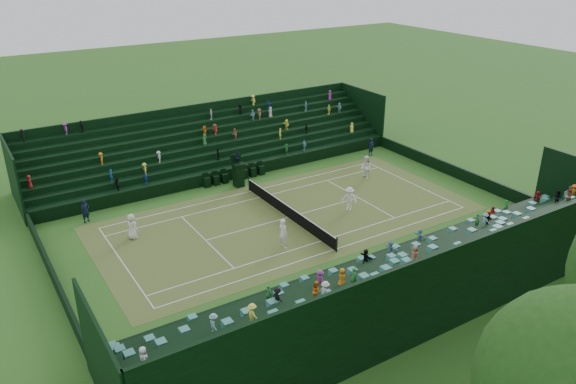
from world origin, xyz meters
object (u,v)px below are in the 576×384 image
at_px(player_near_west, 132,226).
at_px(player_near_east, 283,233).
at_px(tennis_net, 288,211).
at_px(player_far_east, 349,199).
at_px(umpire_chair, 238,172).
at_px(player_far_west, 366,167).

distance_m(player_near_west, player_near_east, 10.03).
relative_size(tennis_net, player_far_east, 6.47).
xyz_separation_m(player_near_west, player_far_east, (4.13, 14.80, 0.02)).
height_order(umpire_chair, player_near_east, umpire_chair).
xyz_separation_m(player_near_west, player_near_east, (6.30, 7.80, 0.13)).
bearing_deg(tennis_net, player_far_east, 73.96).
relative_size(player_near_west, player_near_east, 0.87).
distance_m(tennis_net, player_far_east, 4.66).
distance_m(umpire_chair, player_far_east, 9.55).
bearing_deg(player_far_west, umpire_chair, -103.06).
height_order(umpire_chair, player_far_west, umpire_chair).
bearing_deg(umpire_chair, tennis_net, 2.64).
relative_size(tennis_net, umpire_chair, 3.99).
bearing_deg(player_far_east, player_near_east, -110.80).
bearing_deg(umpire_chair, player_far_east, 30.12).
height_order(umpire_chair, player_far_east, umpire_chair).
distance_m(player_near_west, player_far_east, 15.36).
bearing_deg(player_near_west, player_near_east, -152.45).
distance_m(tennis_net, player_near_east, 4.31).
bearing_deg(tennis_net, player_near_west, -105.39).
xyz_separation_m(tennis_net, umpire_chair, (-6.97, -0.32, 0.72)).
distance_m(tennis_net, umpire_chair, 7.02).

